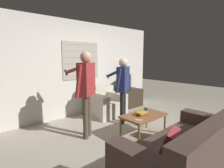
# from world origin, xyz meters

# --- Properties ---
(ground_plane) EXTENTS (16.00, 16.00, 0.00)m
(ground_plane) POSITION_xyz_m (0.00, 0.00, 0.00)
(ground_plane) COLOR #B2A893
(wall_back) EXTENTS (5.20, 0.08, 2.55)m
(wall_back) POSITION_xyz_m (-0.00, 2.03, 1.28)
(wall_back) COLOR silver
(wall_back) RESTS_ON ground_plane
(couch_blue) EXTENTS (2.00, 0.95, 0.87)m
(couch_blue) POSITION_xyz_m (-0.44, -1.26, 0.32)
(couch_blue) COLOR #4C3833
(couch_blue) RESTS_ON ground_plane
(armchair_beige) EXTENTS (0.87, 0.86, 0.78)m
(armchair_beige) POSITION_xyz_m (0.37, 1.47, 0.32)
(armchair_beige) COLOR beige
(armchair_beige) RESTS_ON ground_plane
(coffee_table) EXTENTS (0.90, 0.55, 0.45)m
(coffee_table) POSITION_xyz_m (0.10, -0.08, 0.40)
(coffee_table) COLOR brown
(coffee_table) RESTS_ON ground_plane
(tv_stand) EXTENTS (0.94, 0.55, 0.56)m
(tv_stand) POSITION_xyz_m (1.43, 1.66, 0.28)
(tv_stand) COLOR #33281E
(tv_stand) RESTS_ON ground_plane
(tv) EXTENTS (0.63, 0.58, 0.49)m
(tv) POSITION_xyz_m (1.43, 1.66, 0.81)
(tv) COLOR #2D2D33
(tv) RESTS_ON tv_stand
(person_left_standing) EXTENTS (0.52, 0.84, 1.69)m
(person_left_standing) POSITION_xyz_m (-0.79, 0.63, 1.08)
(person_left_standing) COLOR #4C4233
(person_left_standing) RESTS_ON ground_plane
(person_right_standing) EXTENTS (0.55, 0.79, 1.57)m
(person_right_standing) POSITION_xyz_m (0.31, 0.74, 0.99)
(person_right_standing) COLOR black
(person_right_standing) RESTS_ON ground_plane
(book_stack) EXTENTS (0.23, 0.15, 0.07)m
(book_stack) POSITION_xyz_m (0.04, -0.07, 0.49)
(book_stack) COLOR maroon
(book_stack) RESTS_ON coffee_table
(soda_can) EXTENTS (0.07, 0.07, 0.13)m
(soda_can) POSITION_xyz_m (0.22, -0.04, 0.51)
(soda_can) COLOR #194C9E
(soda_can) RESTS_ON coffee_table
(spare_remote) EXTENTS (0.12, 0.12, 0.02)m
(spare_remote) POSITION_xyz_m (-0.25, -0.25, 0.46)
(spare_remote) COLOR white
(spare_remote) RESTS_ON coffee_table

